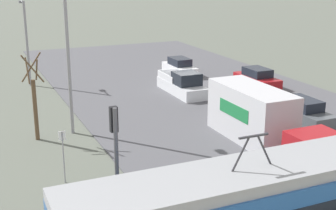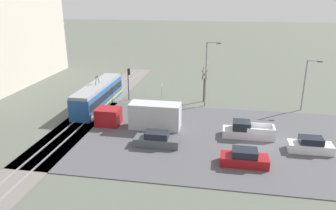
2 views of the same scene
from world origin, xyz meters
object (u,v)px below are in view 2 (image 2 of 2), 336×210
(pickup_truck, at_px, (247,131))
(street_lamp_near_crossing, at_px, (306,81))
(street_tree, at_px, (204,86))
(no_parking_sign, at_px, (162,90))
(light_rail_tram, at_px, (98,95))
(sedan_car_0, at_px, (310,146))
(box_truck, at_px, (144,116))
(traffic_light_pole, at_px, (129,80))
(sedan_car_2, at_px, (244,158))
(sedan_car_1, at_px, (157,140))
(street_lamp_mid_block, at_px, (207,70))

(pickup_truck, distance_m, street_lamp_near_crossing, 13.71)
(street_tree, xyz_separation_m, no_parking_sign, (-0.27, 6.31, -0.78))
(light_rail_tram, relative_size, sedan_car_0, 3.01)
(no_parking_sign, bearing_deg, pickup_truck, -134.52)
(light_rail_tram, relative_size, street_lamp_near_crossing, 1.86)
(box_truck, bearing_deg, traffic_light_pole, 25.22)
(sedan_car_0, xyz_separation_m, street_tree, (14.66, 11.78, 1.58))
(sedan_car_0, relative_size, traffic_light_pole, 0.90)
(box_truck, bearing_deg, pickup_truck, -93.63)
(sedan_car_2, height_order, street_lamp_near_crossing, street_lamp_near_crossing)
(sedan_car_0, bearing_deg, pickup_truck, 66.93)
(box_truck, bearing_deg, sedan_car_1, -150.99)
(sedan_car_0, bearing_deg, street_lamp_near_crossing, -8.52)
(sedan_car_2, bearing_deg, sedan_car_1, -106.37)
(street_tree, relative_size, street_lamp_near_crossing, 0.72)
(light_rail_tram, bearing_deg, pickup_truck, -109.52)
(sedan_car_0, height_order, sedan_car_2, sedan_car_2)
(light_rail_tram, bearing_deg, street_tree, -71.49)
(box_truck, relative_size, sedan_car_0, 2.35)
(box_truck, distance_m, pickup_truck, 12.12)
(light_rail_tram, distance_m, box_truck, 10.39)
(street_lamp_mid_block, bearing_deg, sedan_car_2, -164.37)
(box_truck, bearing_deg, street_lamp_near_crossing, -64.06)
(box_truck, bearing_deg, street_lamp_mid_block, -36.79)
(street_lamp_near_crossing, bearing_deg, pickup_truck, 142.62)
(box_truck, height_order, sedan_car_0, box_truck)
(box_truck, height_order, pickup_truck, box_truck)
(street_tree, xyz_separation_m, street_lamp_mid_block, (-2.12, -0.47, 2.91))
(box_truck, distance_m, traffic_light_pole, 11.17)
(sedan_car_2, relative_size, no_parking_sign, 1.76)
(light_rail_tram, xyz_separation_m, street_tree, (4.88, -14.57, 0.66))
(pickup_truck, bearing_deg, sedan_car_0, -113.07)
(street_tree, relative_size, no_parking_sign, 2.01)
(street_lamp_mid_block, bearing_deg, sedan_car_1, 162.86)
(sedan_car_2, relative_size, street_tree, 0.88)
(box_truck, xyz_separation_m, sedan_car_0, (-3.36, -18.17, -0.76))
(sedan_car_1, bearing_deg, traffic_light_pole, 26.46)
(sedan_car_1, xyz_separation_m, street_tree, (15.97, -3.80, 1.59))
(sedan_car_1, bearing_deg, box_truck, 29.01)
(sedan_car_0, bearing_deg, street_tree, 38.78)
(box_truck, height_order, sedan_car_2, box_truck)
(sedan_car_1, bearing_deg, street_tree, -13.40)
(street_lamp_mid_block, bearing_deg, light_rail_tram, 100.40)
(sedan_car_1, bearing_deg, street_lamp_near_crossing, -50.49)
(sedan_car_1, height_order, no_parking_sign, no_parking_sign)
(box_truck, distance_m, street_lamp_near_crossing, 22.55)
(box_truck, xyz_separation_m, street_tree, (11.29, -6.39, 0.82))
(street_tree, bearing_deg, box_truck, 150.48)
(traffic_light_pole, relative_size, street_lamp_near_crossing, 0.69)
(sedan_car_2, relative_size, traffic_light_pole, 0.92)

